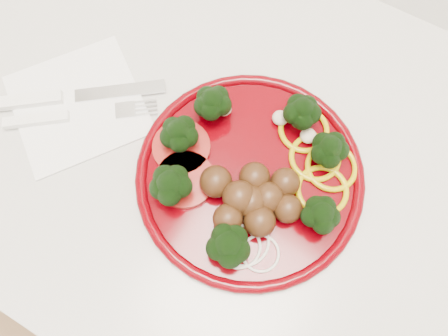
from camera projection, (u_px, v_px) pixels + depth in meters
The scene contains 5 objects.
counter at pixel (270, 247), 0.95m from camera, with size 2.40×0.60×0.90m.
plate at pixel (251, 175), 0.51m from camera, with size 0.28×0.28×0.06m.
napkin at pixel (78, 104), 0.57m from camera, with size 0.16×0.16×0.00m, color white.
knife at pixel (57, 98), 0.56m from camera, with size 0.18×0.15×0.01m.
fork at pixel (55, 118), 0.55m from camera, with size 0.16×0.13×0.01m.
Camera 1 is at (-0.01, 1.51, 1.41)m, focal length 35.00 mm.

